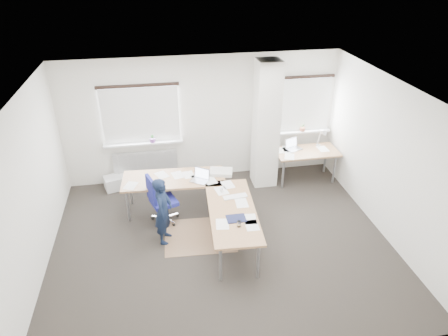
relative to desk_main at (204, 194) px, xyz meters
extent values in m
plane|color=black|center=(0.23, -0.59, -0.69)|extent=(6.00, 6.00, 0.00)
cube|color=silver|center=(0.23, 1.91, 0.71)|extent=(6.00, 0.04, 2.80)
cube|color=silver|center=(0.23, -3.09, 0.71)|extent=(6.00, 0.04, 2.80)
cube|color=silver|center=(-2.77, -0.59, 0.71)|extent=(0.04, 5.00, 2.80)
cube|color=silver|center=(3.23, -0.59, 0.71)|extent=(0.04, 5.00, 2.80)
cube|color=white|center=(0.23, -0.59, 2.11)|extent=(6.00, 5.00, 0.04)
cube|color=silver|center=(1.53, 1.36, 0.70)|extent=(0.50, 0.50, 2.78)
cube|color=white|center=(-1.07, 1.88, 0.91)|extent=(1.60, 0.04, 1.20)
cube|color=white|center=(-1.07, 1.84, 0.91)|extent=(1.60, 0.02, 1.20)
cube|color=white|center=(-1.07, 1.81, 0.29)|extent=(1.70, 0.20, 0.04)
cube|color=white|center=(2.53, 1.88, 0.91)|extent=(1.20, 0.04, 1.20)
cube|color=white|center=(2.53, 1.84, 0.91)|extent=(1.20, 0.02, 1.20)
cube|color=white|center=(2.53, 1.81, 0.29)|extent=(1.30, 0.20, 0.04)
cube|color=silver|center=(-1.07, 1.83, -0.24)|extent=(1.40, 0.10, 0.60)
cylinder|color=#7A3F8C|center=(-0.87, 1.79, 0.35)|extent=(0.12, 0.12, 0.08)
imported|color=#2B692A|center=(-0.87, 1.79, 0.39)|extent=(0.09, 0.06, 0.17)
cylinder|color=#A95D41|center=(2.53, 1.79, 0.35)|extent=(0.12, 0.12, 0.08)
imported|color=#2B692A|center=(2.53, 1.79, 0.39)|extent=(0.09, 0.07, 0.17)
cube|color=#826147|center=(-0.14, -0.33, -0.69)|extent=(1.34, 1.15, 0.01)
cube|color=white|center=(-1.74, 1.66, -0.55)|extent=(0.57, 0.47, 0.29)
cube|color=#8C603C|center=(-0.51, 0.62, 0.02)|extent=(2.05, 0.93, 0.04)
cube|color=#8C603C|center=(0.41, -0.64, 0.02)|extent=(0.93, 2.05, 0.04)
cylinder|color=#939498|center=(-1.43, 0.38, -0.35)|extent=(0.05, 0.05, 0.69)
cylinder|color=#939498|center=(-1.39, 0.98, -0.35)|extent=(0.05, 0.05, 0.69)
cylinder|color=#939498|center=(0.41, 0.86, -0.35)|extent=(0.05, 0.05, 0.69)
cylinder|color=#939498|center=(0.05, -1.52, -0.35)|extent=(0.05, 0.05, 0.69)
cylinder|color=#939498|center=(0.65, -1.56, -0.35)|extent=(0.05, 0.05, 0.69)
cylinder|color=#939498|center=(0.77, 0.24, -0.35)|extent=(0.05, 0.05, 0.69)
cube|color=#B7B7BC|center=(-0.03, 0.41, 0.05)|extent=(0.40, 0.38, 0.01)
cube|color=#B7B7BC|center=(0.04, 0.51, 0.16)|extent=(0.29, 0.23, 0.22)
cube|color=silver|center=(0.04, 0.51, 0.16)|extent=(0.25, 0.19, 0.19)
cube|color=white|center=(0.54, -0.26, 0.05)|extent=(0.45, 0.19, 0.02)
cube|color=#15193A|center=(0.42, -0.91, 0.05)|extent=(0.32, 0.24, 0.01)
cube|color=beige|center=(0.43, 0.64, 0.07)|extent=(0.51, 0.42, 0.07)
imported|color=white|center=(0.33, -0.05, 0.07)|extent=(0.08, 0.08, 0.07)
cylinder|color=silver|center=(0.43, -1.12, 0.09)|extent=(0.07, 0.07, 0.10)
cube|color=#8C603C|center=(2.48, 1.29, 0.02)|extent=(1.41, 0.71, 0.04)
cylinder|color=#939498|center=(1.88, 1.04, -0.35)|extent=(0.05, 0.05, 0.69)
cylinder|color=#939498|center=(3.08, 1.05, -0.35)|extent=(0.05, 0.05, 0.69)
cylinder|color=#939498|center=(1.88, 1.54, -0.35)|extent=(0.05, 0.05, 0.69)
cylinder|color=#939498|center=(3.08, 1.55, -0.35)|extent=(0.05, 0.05, 0.69)
cube|color=#B7B7BC|center=(2.23, 1.42, 0.05)|extent=(0.39, 0.34, 0.01)
cube|color=#B7B7BC|center=(2.19, 1.53, 0.16)|extent=(0.32, 0.16, 0.22)
cube|color=silver|center=(2.19, 1.53, 0.16)|extent=(0.28, 0.14, 0.19)
cylinder|color=silver|center=(2.84, 1.51, 0.05)|extent=(0.10, 0.10, 0.02)
cylinder|color=silver|center=(2.84, 1.51, 0.24)|extent=(0.02, 0.16, 0.38)
cylinder|color=silver|center=(2.84, 1.39, 0.46)|extent=(0.02, 0.29, 0.13)
cone|color=silver|center=(2.84, 1.25, 0.44)|extent=(0.14, 0.16, 0.17)
cube|color=navy|center=(-0.74, 0.25, -0.24)|extent=(0.57, 0.57, 0.08)
cube|color=navy|center=(-0.96, 0.18, 0.09)|extent=(0.18, 0.39, 0.49)
cylinder|color=silver|center=(-0.74, 0.25, -0.43)|extent=(0.06, 0.06, 0.33)
cylinder|color=black|center=(-0.50, 0.33, -0.66)|extent=(0.07, 0.05, 0.06)
cylinder|color=black|center=(-0.74, 0.50, -0.66)|extent=(0.03, 0.06, 0.06)
cylinder|color=black|center=(-0.99, 0.32, -0.66)|extent=(0.07, 0.05, 0.06)
cylinder|color=black|center=(-0.89, 0.04, -0.66)|extent=(0.06, 0.07, 0.06)
cylinder|color=black|center=(-0.59, 0.04, -0.66)|extent=(0.06, 0.06, 0.06)
imported|color=#101B32|center=(-0.76, -0.34, -0.05)|extent=(0.42, 0.53, 1.28)
camera|label=1|loc=(-0.73, -6.20, 4.00)|focal=32.00mm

